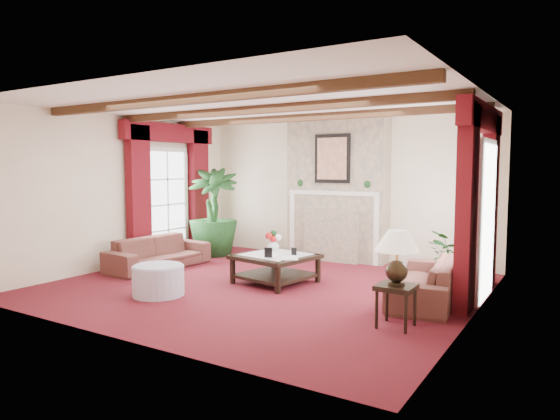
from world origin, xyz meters
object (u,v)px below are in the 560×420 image
Objects in this scene: sofa_right at (426,273)px; potted_palm at (213,231)px; side_table at (396,306)px; sofa_left at (158,248)px; coffee_table at (275,269)px; ottoman at (158,281)px.

potted_palm is at bearing -112.15° from sofa_right.
sofa_left is at bearing 168.47° from side_table.
sofa_right is 1.84× the size of coffee_table.
sofa_right is 2.28m from coffee_table.
ottoman is (-0.99, -1.50, -0.01)m from coffee_table.
ottoman is (-3.29, -0.41, -0.03)m from side_table.
ottoman is (-3.26, -1.70, -0.17)m from sofa_right.
sofa_left is 2.37m from coffee_table.
potted_palm is 4.18× the size of side_table.
sofa_left is 1.79× the size of coffee_table.
sofa_right is 1.30m from side_table.
sofa_left is 2.70× the size of ottoman.
sofa_right is at bearing 91.09° from side_table.
ottoman is at bearing -113.47° from coffee_table.
coffee_table is (-2.27, -0.19, -0.16)m from sofa_right.
sofa_right reaches higher than side_table.
potted_palm is 3.23m from ottoman.
sofa_right reaches higher than sofa_left.
side_table is 3.31m from ottoman.
sofa_right is at bearing -81.75° from sofa_left.
ottoman is at bearing -130.75° from sofa_left.
sofa_right is 2.77× the size of ottoman.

